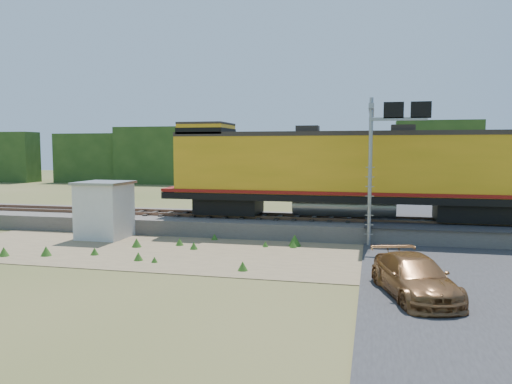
% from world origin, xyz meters
% --- Properties ---
extents(ground, '(140.00, 140.00, 0.00)m').
position_xyz_m(ground, '(0.00, 0.00, 0.00)').
color(ground, '#475123').
rests_on(ground, ground).
extents(ballast, '(70.00, 5.00, 0.80)m').
position_xyz_m(ballast, '(0.00, 6.00, 0.40)').
color(ballast, slate).
rests_on(ballast, ground).
extents(rails, '(70.00, 1.54, 0.16)m').
position_xyz_m(rails, '(0.00, 6.00, 0.88)').
color(rails, brown).
rests_on(rails, ballast).
extents(dirt_shoulder, '(26.00, 8.00, 0.03)m').
position_xyz_m(dirt_shoulder, '(-2.00, 0.50, 0.01)').
color(dirt_shoulder, '#8C7754').
rests_on(dirt_shoulder, ground).
extents(road, '(7.00, 66.00, 0.86)m').
position_xyz_m(road, '(7.00, 0.74, 0.09)').
color(road, '#38383A').
rests_on(road, ground).
extents(tree_line_north, '(130.00, 3.00, 6.50)m').
position_xyz_m(tree_line_north, '(0.00, 38.00, 3.07)').
color(tree_line_north, '#1E3B15').
rests_on(tree_line_north, ground).
extents(weed_clumps, '(15.00, 6.20, 0.56)m').
position_xyz_m(weed_clumps, '(-3.50, 0.10, 0.00)').
color(weed_clumps, '#2E5F1B').
rests_on(weed_clumps, ground).
extents(locomotive, '(18.75, 2.86, 4.84)m').
position_xyz_m(locomotive, '(2.15, 6.00, 3.35)').
color(locomotive, black).
rests_on(locomotive, rails).
extents(shed, '(2.39, 2.39, 2.81)m').
position_xyz_m(shed, '(-9.01, 2.44, 1.42)').
color(shed, silver).
rests_on(shed, ground).
extents(signal_gantry, '(2.64, 6.20, 6.67)m').
position_xyz_m(signal_gantry, '(4.06, 5.35, 5.03)').
color(signal_gantry, gray).
rests_on(signal_gantry, ground).
extents(car, '(2.85, 4.55, 1.23)m').
position_xyz_m(car, '(5.11, -4.38, 0.61)').
color(car, brown).
rests_on(car, ground).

